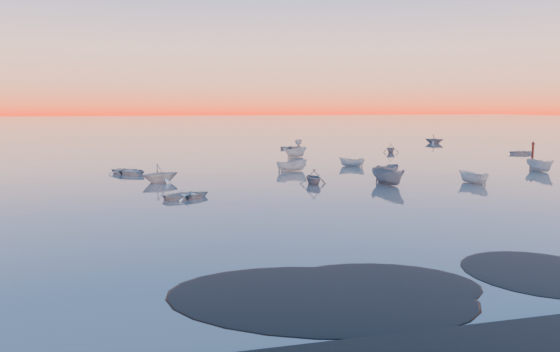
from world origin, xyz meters
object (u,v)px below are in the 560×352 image
object	(u,v)px
boat_near_center	(292,171)
channel_marker	(533,153)
boat_near_right	(314,184)
boat_near_left	(130,174)

from	to	relation	value
boat_near_center	channel_marker	world-z (taller)	channel_marker
boat_near_center	channel_marker	distance (m)	33.77
boat_near_center	boat_near_right	size ratio (longest dim) A/B	1.16
boat_near_left	boat_near_right	bearing A→B (deg)	-77.91
boat_near_right	channel_marker	distance (m)	36.63
boat_near_center	boat_near_right	xyz separation A→B (m)	(-0.86, -10.40, 0.00)
boat_near_left	channel_marker	bearing A→B (deg)	-42.26
boat_near_left	boat_near_center	world-z (taller)	boat_near_center
boat_near_right	channel_marker	world-z (taller)	channel_marker
boat_near_right	channel_marker	bearing A→B (deg)	-161.22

